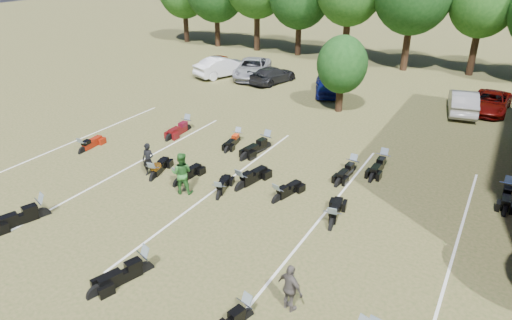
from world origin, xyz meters
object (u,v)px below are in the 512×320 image
Objects in this scene: person_black at (148,160)px; motorcycle_14 at (187,130)px; person_green at (182,173)px; car_0 at (217,64)px; motorcycle_7 at (83,152)px; person_grey at (290,288)px; car_4 at (328,84)px; motorcycle_3 at (145,271)px.

motorcycle_14 is (-2.08, 5.60, -0.81)m from person_black.
person_green is at bearing -23.21° from person_black.
car_0 is 18.19m from motorcycle_7.
car_4 is at bearing -52.38° from person_grey.
person_green is at bearing -112.48° from car_4.
person_grey is 0.67× the size of motorcycle_3.
person_black is at bearing 170.05° from motorcycle_7.
person_black is 0.85× the size of person_green.
motorcycle_14 is (-6.71, 11.08, 0.00)m from motorcycle_3.
car_0 is 0.87× the size of car_4.
person_black is 2.46m from person_green.
person_grey is at bearing -43.26° from motorcycle_14.
motorcycle_14 is (2.82, 5.31, 0.00)m from motorcycle_7.
motorcycle_7 is (-9.53, 5.77, 0.00)m from motorcycle_3.
person_grey reaches higher than car_0.
person_black reaches higher than motorcycle_7.
person_black is at bearing -35.63° from person_green.
motorcycle_14 is at bearing 99.68° from person_black.
car_0 is 1.59× the size of motorcycle_3.
motorcycle_3 is 12.95m from motorcycle_14.
motorcycle_3 is 11.14m from motorcycle_7.
motorcycle_3 is 1.00× the size of motorcycle_14.
person_black reaches higher than motorcycle_3.
motorcycle_7 is (-4.90, 0.29, -0.81)m from person_black.
motorcycle_3 is at bearing -80.91° from car_0.
motorcycle_14 is at bearing -124.50° from motorcycle_7.
motorcycle_14 is at bearing -82.97° from car_0.
person_green is (10.83, -18.66, 0.31)m from car_0.
car_0 is at bearing -83.02° from person_green.
motorcycle_3 is at bearing -106.64° from car_4.
person_grey reaches higher than motorcycle_14.
motorcycle_3 is (2.17, -21.96, -0.74)m from car_4.
car_4 is (10.89, -1.64, 0.10)m from car_0.
motorcycle_7 is (-14.53, 4.95, -0.80)m from person_grey.
person_black is (8.43, -18.13, 0.17)m from car_0.
person_green reaches higher than car_4.
motorcycle_3 is at bearing -60.55° from person_black.
motorcycle_14 is at bearing -77.00° from person_green.
person_black reaches higher than car_4.
car_4 is at bearing -28.43° from car_0.
person_green is 7.65m from motorcycle_14.
car_0 is 11.01m from car_4.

